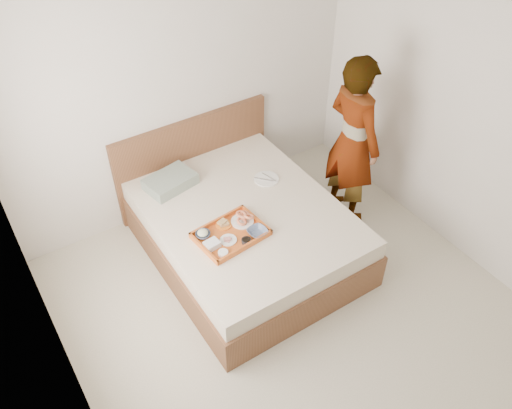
{
  "coord_description": "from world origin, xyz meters",
  "views": [
    {
      "loc": [
        -1.77,
        -1.95,
        3.67
      ],
      "look_at": [
        0.08,
        0.9,
        0.65
      ],
      "focal_mm": 37.27,
      "sensor_mm": 36.0,
      "label": 1
    }
  ],
  "objects_px": {
    "bed": "(245,232)",
    "person": "(353,142)",
    "dinner_plate": "(266,179)",
    "tray": "(231,234)"
  },
  "relations": [
    {
      "from": "bed",
      "to": "person",
      "type": "distance_m",
      "value": 1.29
    },
    {
      "from": "dinner_plate",
      "to": "person",
      "type": "bearing_deg",
      "value": -22.21
    },
    {
      "from": "tray",
      "to": "person",
      "type": "bearing_deg",
      "value": 0.47
    },
    {
      "from": "dinner_plate",
      "to": "tray",
      "type": "bearing_deg",
      "value": -145.27
    },
    {
      "from": "bed",
      "to": "person",
      "type": "height_order",
      "value": "person"
    },
    {
      "from": "bed",
      "to": "dinner_plate",
      "type": "height_order",
      "value": "dinner_plate"
    },
    {
      "from": "bed",
      "to": "tray",
      "type": "xyz_separation_m",
      "value": [
        -0.27,
        -0.2,
        0.29
      ]
    },
    {
      "from": "bed",
      "to": "dinner_plate",
      "type": "xyz_separation_m",
      "value": [
        0.4,
        0.26,
        0.27
      ]
    },
    {
      "from": "bed",
      "to": "tray",
      "type": "distance_m",
      "value": 0.45
    },
    {
      "from": "bed",
      "to": "person",
      "type": "bearing_deg",
      "value": -2.36
    }
  ]
}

